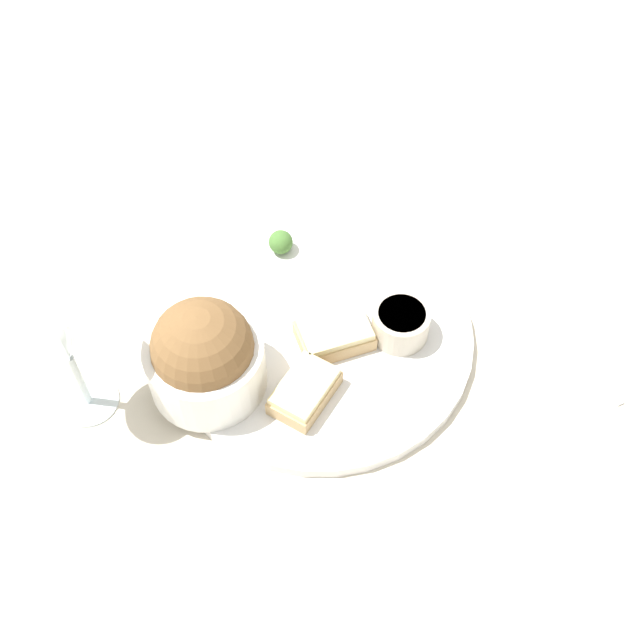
{
  "coord_description": "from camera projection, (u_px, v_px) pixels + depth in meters",
  "views": [
    {
      "loc": [
        -0.38,
        -0.32,
        0.72
      ],
      "look_at": [
        0.0,
        0.0,
        0.03
      ],
      "focal_mm": 45.0,
      "sensor_mm": 36.0,
      "label": 1
    }
  ],
  "objects": [
    {
      "name": "cheese_toast_far",
      "position": [
        305.0,
        391.0,
        0.8
      ],
      "size": [
        0.08,
        0.06,
        0.03
      ],
      "color": "tan",
      "rests_on": "dinner_plate"
    },
    {
      "name": "fork",
      "position": [
        573.0,
        342.0,
        0.86
      ],
      "size": [
        0.08,
        0.16,
        0.01
      ],
      "color": "silver",
      "rests_on": "ground_plane"
    },
    {
      "name": "cheese_toast_near",
      "position": [
        332.0,
        337.0,
        0.84
      ],
      "size": [
        0.09,
        0.08,
        0.03
      ],
      "color": "tan",
      "rests_on": "dinner_plate"
    },
    {
      "name": "garnish",
      "position": [
        281.0,
        242.0,
        0.91
      ],
      "size": [
        0.03,
        0.03,
        0.03
      ],
      "color": "#477533",
      "rests_on": "dinner_plate"
    },
    {
      "name": "salad_bowl",
      "position": [
        204.0,
        356.0,
        0.78
      ],
      "size": [
        0.12,
        0.12,
        0.11
      ],
      "color": "white",
      "rests_on": "dinner_plate"
    },
    {
      "name": "sauce_ramekin",
      "position": [
        401.0,
        322.0,
        0.84
      ],
      "size": [
        0.06,
        0.06,
        0.04
      ],
      "color": "beige",
      "rests_on": "dinner_plate"
    },
    {
      "name": "ground_plane",
      "position": [
        320.0,
        338.0,
        0.87
      ],
      "size": [
        4.0,
        4.0,
        0.0
      ],
      "primitive_type": "plane",
      "color": "beige"
    },
    {
      "name": "dinner_plate",
      "position": [
        320.0,
        335.0,
        0.86
      ],
      "size": [
        0.33,
        0.33,
        0.01
      ],
      "color": "white",
      "rests_on": "ground_plane"
    },
    {
      "name": "wine_glass",
      "position": [
        58.0,
        333.0,
        0.72
      ],
      "size": [
        0.08,
        0.08,
        0.17
      ],
      "color": "silver",
      "rests_on": "ground_plane"
    }
  ]
}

